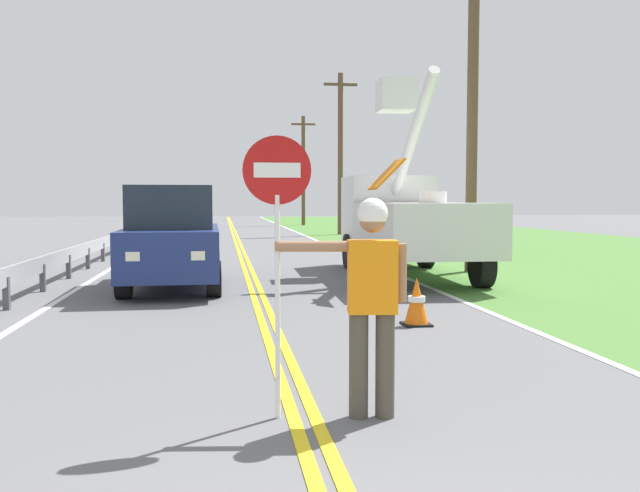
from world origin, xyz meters
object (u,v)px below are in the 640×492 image
(flagger_worker, at_px, (371,293))
(traffic_cone_mid, at_px, (363,276))
(oncoming_suv_nearest, at_px, (173,237))
(utility_pole_near, at_px, (473,87))
(stop_sign_paddle, at_px, (277,212))
(utility_bucket_truck, at_px, (404,218))
(utility_pole_far, at_px, (303,168))
(traffic_cone_lead, at_px, (417,302))
(utility_pole_mid, at_px, (340,151))

(flagger_worker, xyz_separation_m, traffic_cone_mid, (1.50, 7.42, -0.71))
(oncoming_suv_nearest, height_order, utility_pole_near, utility_pole_near)
(stop_sign_paddle, height_order, utility_bucket_truck, utility_bucket_truck)
(utility_pole_near, relative_size, traffic_cone_mid, 12.80)
(stop_sign_paddle, height_order, utility_pole_far, utility_pole_far)
(utility_bucket_truck, distance_m, utility_pole_far, 34.34)
(utility_pole_near, xyz_separation_m, traffic_cone_lead, (-3.48, -7.02, -4.33))
(flagger_worker, distance_m, stop_sign_paddle, 1.02)
(stop_sign_paddle, xyz_separation_m, traffic_cone_lead, (2.33, 3.90, -1.37))
(stop_sign_paddle, distance_m, utility_pole_near, 12.72)
(traffic_cone_mid, bearing_deg, utility_pole_far, 84.90)
(traffic_cone_lead, bearing_deg, stop_sign_paddle, -120.91)
(utility_bucket_truck, bearing_deg, flagger_worker, -106.78)
(oncoming_suv_nearest, relative_size, traffic_cone_mid, 6.62)
(utility_bucket_truck, relative_size, utility_pole_mid, 0.80)
(oncoming_suv_nearest, bearing_deg, flagger_worker, -75.82)
(traffic_cone_mid, bearing_deg, flagger_worker, -101.40)
(oncoming_suv_nearest, distance_m, utility_pole_near, 8.42)
(flagger_worker, height_order, utility_pole_near, utility_pole_near)
(flagger_worker, relative_size, stop_sign_paddle, 0.78)
(stop_sign_paddle, height_order, oncoming_suv_nearest, stop_sign_paddle)
(utility_bucket_truck, relative_size, utility_pole_near, 0.77)
(stop_sign_paddle, bearing_deg, flagger_worker, -6.95)
(oncoming_suv_nearest, xyz_separation_m, utility_pole_near, (7.27, 2.25, 3.61))
(flagger_worker, bearing_deg, utility_pole_far, 83.84)
(utility_pole_far, height_order, traffic_cone_mid, utility_pole_far)
(utility_bucket_truck, bearing_deg, stop_sign_paddle, -110.67)
(oncoming_suv_nearest, relative_size, utility_pole_near, 0.52)
(stop_sign_paddle, relative_size, oncoming_suv_nearest, 0.50)
(flagger_worker, relative_size, utility_pole_far, 0.23)
(stop_sign_paddle, xyz_separation_m, utility_pole_near, (5.82, 10.92, 2.96))
(traffic_cone_mid, bearing_deg, oncoming_suv_nearest, 160.07)
(oncoming_suv_nearest, height_order, utility_pole_mid, utility_pole_mid)
(oncoming_suv_nearest, xyz_separation_m, utility_pole_far, (7.04, 35.95, 3.17))
(utility_pole_far, bearing_deg, flagger_worker, -96.16)
(utility_pole_near, height_order, traffic_cone_lead, utility_pole_near)
(traffic_cone_lead, xyz_separation_m, traffic_cone_mid, (-0.07, 3.43, 0.00))
(utility_bucket_truck, xyz_separation_m, traffic_cone_lead, (-1.60, -6.54, -1.06))
(utility_pole_mid, bearing_deg, traffic_cone_mid, -98.91)
(oncoming_suv_nearest, xyz_separation_m, utility_pole_mid, (7.32, 21.65, 3.42))
(stop_sign_paddle, distance_m, utility_pole_mid, 31.01)
(utility_bucket_truck, bearing_deg, utility_pole_near, 14.37)
(utility_pole_mid, height_order, traffic_cone_lead, utility_pole_mid)
(flagger_worker, bearing_deg, utility_pole_near, 65.35)
(utility_bucket_truck, xyz_separation_m, utility_pole_mid, (1.93, 19.88, 3.09))
(flagger_worker, height_order, oncoming_suv_nearest, oncoming_suv_nearest)
(stop_sign_paddle, distance_m, traffic_cone_mid, 7.79)
(stop_sign_paddle, height_order, traffic_cone_mid, stop_sign_paddle)
(flagger_worker, relative_size, utility_bucket_truck, 0.27)
(stop_sign_paddle, xyz_separation_m, utility_pole_far, (5.59, 44.63, 2.52))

